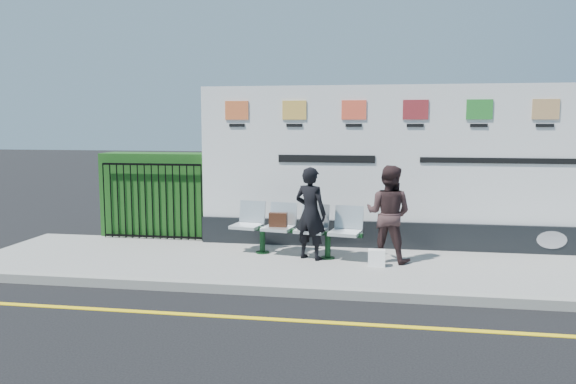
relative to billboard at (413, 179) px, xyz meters
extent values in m
plane|color=black|center=(-0.50, -3.85, -1.42)|extent=(80.00, 80.00, 0.00)
cube|color=gray|center=(-0.50, -1.35, -1.36)|extent=(14.00, 3.00, 0.12)
cube|color=gray|center=(-0.50, -2.85, -1.35)|extent=(14.00, 0.18, 0.14)
cube|color=yellow|center=(-0.50, -3.85, -1.42)|extent=(14.00, 0.10, 0.01)
cube|color=black|center=(0.00, 0.00, -1.05)|extent=(8.00, 0.30, 0.50)
cube|color=white|center=(0.00, 0.00, 0.45)|extent=(8.00, 0.14, 2.50)
cube|color=#194A16|center=(-5.08, 0.45, -0.45)|extent=(2.35, 0.70, 1.70)
imported|color=black|center=(-1.76, -1.13, -0.51)|extent=(0.68, 0.57, 1.58)
imported|color=#332122|center=(-0.45, -1.07, -0.49)|extent=(0.94, 0.83, 1.62)
cube|color=#32180E|center=(-2.36, -0.89, -0.68)|extent=(0.32, 0.14, 0.25)
cube|color=white|center=(-0.63, -1.45, -1.16)|extent=(0.27, 0.16, 0.27)
camera|label=1|loc=(-0.61, -10.47, 1.02)|focal=35.00mm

